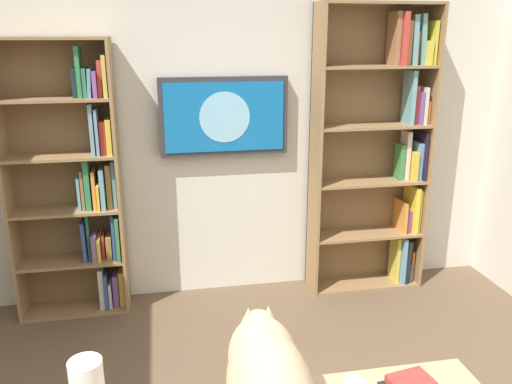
{
  "coord_description": "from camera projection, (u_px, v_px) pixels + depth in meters",
  "views": [
    {
      "loc": [
        0.45,
        1.62,
        1.98
      ],
      "look_at": [
        -0.06,
        -1.13,
        1.12
      ],
      "focal_mm": 36.66,
      "sensor_mm": 36.0,
      "label": 1
    }
  ],
  "objects": [
    {
      "name": "bookshelf_right",
      "position": [
        78.0,
        185.0,
        3.66
      ],
      "size": [
        0.76,
        0.28,
        1.96
      ],
      "color": "#937047",
      "rests_on": "ground"
    },
    {
      "name": "wall_back",
      "position": [
        221.0,
        121.0,
        3.88
      ],
      "size": [
        4.52,
        0.06,
        2.7
      ],
      "primitive_type": "cube",
      "color": "silver",
      "rests_on": "ground"
    },
    {
      "name": "wall_mounted_tv",
      "position": [
        224.0,
        117.0,
        3.79
      ],
      "size": [
        0.94,
        0.07,
        0.57
      ],
      "color": "#333338"
    },
    {
      "name": "bookshelf_left",
      "position": [
        383.0,
        150.0,
        4.01
      ],
      "size": [
        0.89,
        0.28,
        2.19
      ],
      "color": "#937047",
      "rests_on": "ground"
    },
    {
      "name": "cat",
      "position": [
        267.0,
        381.0,
        1.66
      ],
      "size": [
        0.29,
        0.69,
        0.37
      ],
      "color": "#D1B284",
      "rests_on": "desk"
    }
  ]
}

